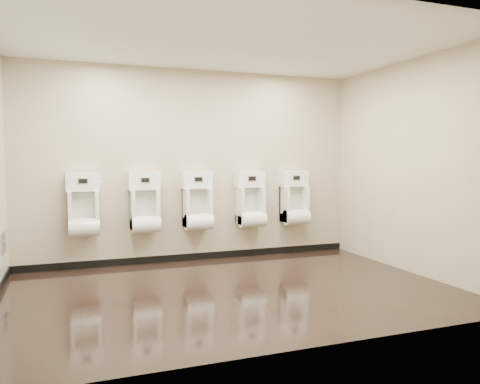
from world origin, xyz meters
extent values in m
cube|color=black|center=(0.00, 0.00, 0.00)|extent=(5.00, 3.50, 0.00)
cube|color=silver|center=(0.00, 0.00, 2.80)|extent=(5.00, 3.50, 0.00)
cube|color=#BDAD90|center=(0.00, 1.75, 1.40)|extent=(5.00, 0.02, 2.80)
cube|color=#BDAD90|center=(0.00, -1.75, 1.40)|extent=(5.00, 0.02, 2.80)
cube|color=#BDAD90|center=(2.50, 0.00, 1.40)|extent=(0.02, 3.50, 2.80)
cube|color=black|center=(0.00, 1.74, 0.05)|extent=(5.00, 0.02, 0.10)
cube|color=#9E9EA3|center=(-2.48, 1.20, 0.50)|extent=(0.03, 0.25, 0.25)
cylinder|color=silver|center=(-2.46, 1.20, 0.50)|extent=(0.02, 0.04, 0.04)
cube|color=white|center=(-1.56, 1.61, 0.79)|extent=(0.39, 0.28, 0.55)
cube|color=silver|center=(-1.56, 1.70, 0.83)|extent=(0.29, 0.01, 0.43)
cylinder|color=white|center=(-1.56, 1.53, 0.60)|extent=(0.39, 0.24, 0.24)
cube|color=white|center=(-1.56, 1.65, 1.19)|extent=(0.43, 0.21, 0.24)
cube|color=black|center=(-1.56, 1.54, 1.21)|extent=(0.11, 0.01, 0.06)
cube|color=silver|center=(-1.56, 1.54, 1.21)|extent=(0.13, 0.01, 0.08)
cylinder|color=silver|center=(-1.33, 1.65, 1.19)|extent=(0.01, 0.03, 0.03)
cube|color=white|center=(-0.74, 1.61, 0.79)|extent=(0.39, 0.28, 0.55)
cube|color=silver|center=(-0.74, 1.70, 0.83)|extent=(0.29, 0.01, 0.43)
cylinder|color=white|center=(-0.74, 1.53, 0.60)|extent=(0.39, 0.24, 0.24)
cube|color=white|center=(-0.74, 1.65, 1.19)|extent=(0.43, 0.21, 0.24)
cube|color=black|center=(-0.74, 1.54, 1.21)|extent=(0.11, 0.01, 0.06)
cube|color=silver|center=(-0.74, 1.54, 1.21)|extent=(0.13, 0.01, 0.08)
cylinder|color=silver|center=(-0.52, 1.65, 1.19)|extent=(0.01, 0.03, 0.03)
cube|color=white|center=(0.02, 1.61, 0.79)|extent=(0.39, 0.28, 0.55)
cube|color=silver|center=(0.02, 1.70, 0.83)|extent=(0.29, 0.01, 0.43)
cylinder|color=white|center=(0.02, 1.53, 0.60)|extent=(0.39, 0.24, 0.24)
cube|color=white|center=(0.02, 1.65, 1.19)|extent=(0.43, 0.21, 0.24)
cube|color=black|center=(0.02, 1.54, 1.21)|extent=(0.11, 0.01, 0.06)
cube|color=silver|center=(0.02, 1.54, 1.21)|extent=(0.13, 0.01, 0.08)
cylinder|color=silver|center=(0.24, 1.65, 1.19)|extent=(0.01, 0.03, 0.03)
cube|color=white|center=(0.85, 1.61, 0.79)|extent=(0.39, 0.28, 0.55)
cube|color=silver|center=(0.85, 1.70, 0.83)|extent=(0.29, 0.01, 0.43)
cylinder|color=white|center=(0.85, 1.53, 0.60)|extent=(0.39, 0.24, 0.24)
cube|color=white|center=(0.85, 1.65, 1.19)|extent=(0.43, 0.21, 0.24)
cube|color=black|center=(0.85, 1.54, 1.21)|extent=(0.11, 0.01, 0.06)
cube|color=silver|center=(0.85, 1.54, 1.21)|extent=(0.13, 0.01, 0.08)
cylinder|color=silver|center=(1.07, 1.65, 1.19)|extent=(0.01, 0.03, 0.03)
cube|color=white|center=(1.59, 1.61, 0.79)|extent=(0.39, 0.28, 0.55)
cube|color=silver|center=(1.59, 1.70, 0.83)|extent=(0.29, 0.01, 0.43)
cylinder|color=white|center=(1.59, 1.53, 0.60)|extent=(0.39, 0.24, 0.24)
cube|color=white|center=(1.59, 1.65, 1.19)|extent=(0.43, 0.21, 0.24)
cube|color=black|center=(1.59, 1.54, 1.21)|extent=(0.11, 0.01, 0.06)
cube|color=silver|center=(1.59, 1.54, 1.21)|extent=(0.13, 0.01, 0.08)
cylinder|color=silver|center=(1.81, 1.65, 1.19)|extent=(0.01, 0.03, 0.03)
camera|label=1|loc=(-1.75, -4.95, 1.50)|focal=35.00mm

